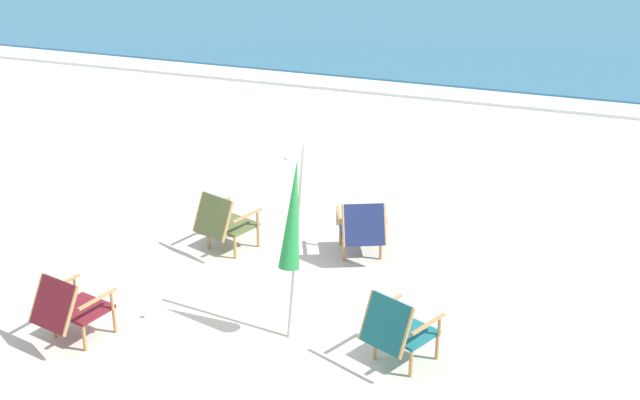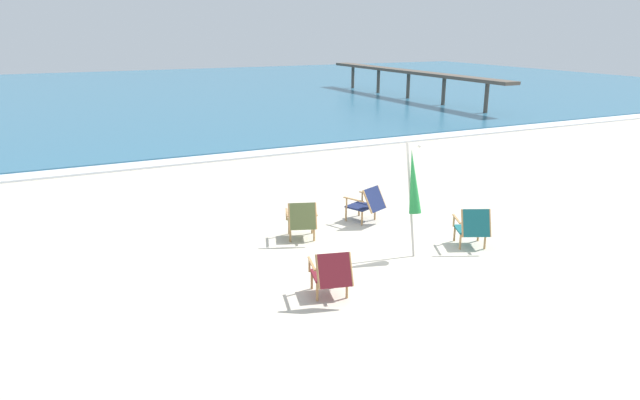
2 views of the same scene
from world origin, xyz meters
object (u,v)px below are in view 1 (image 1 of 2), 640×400
beach_chair_front_left (224,221)px  umbrella_furled_green (293,216)px  beach_chair_front_right (362,228)px  beach_chair_mid_center (398,328)px  beach_chair_back_right (70,307)px

beach_chair_front_left → umbrella_furled_green: umbrella_furled_green is taller
beach_chair_front_right → umbrella_furled_green: size_ratio=0.44×
umbrella_furled_green → beach_chair_front_right: bearing=84.4°
beach_chair_front_right → beach_chair_mid_center: bearing=-64.9°
beach_chair_front_left → umbrella_furled_green: (1.52, -1.50, 0.94)m
beach_chair_back_right → beach_chair_front_left: bearing=76.0°
beach_chair_mid_center → beach_chair_back_right: beach_chair_mid_center is taller
beach_chair_back_right → umbrella_furled_green: bearing=24.7°
beach_chair_back_right → beach_chair_mid_center: bearing=11.9°
beach_chair_back_right → beach_chair_front_left: size_ratio=1.01×
beach_chair_mid_center → beach_chair_back_right: (-3.35, -0.71, -0.01)m
umbrella_furled_green → beach_chair_back_right: bearing=-155.3°
beach_chair_mid_center → beach_chair_front_left: 3.26m
beach_chair_back_right → beach_chair_front_left: beach_chair_front_left is taller
beach_chair_mid_center → beach_chair_back_right: size_ratio=1.00×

